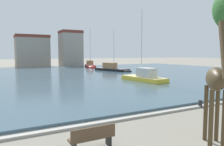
% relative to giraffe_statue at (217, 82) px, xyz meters
% --- Properties ---
extents(harbor_water, '(83.13, 48.44, 0.27)m').
position_rel_giraffe_statue_xyz_m(harbor_water, '(0.62, 29.27, -2.45)').
color(harbor_water, '#3D5666').
rests_on(harbor_water, ground).
extents(quay_edge_coping, '(83.13, 0.50, 0.12)m').
position_rel_giraffe_statue_xyz_m(quay_edge_coping, '(0.62, 4.79, -2.53)').
color(quay_edge_coping, '#ADA89E').
rests_on(quay_edge_coping, ground).
extents(giraffe_statue, '(2.28, 2.41, 5.07)m').
position_rel_giraffe_statue_xyz_m(giraffe_statue, '(0.00, 0.00, 0.00)').
color(giraffe_statue, '#42331E').
rests_on(giraffe_statue, ground).
extents(sailboat_red, '(4.01, 7.74, 9.72)m').
position_rel_giraffe_statue_xyz_m(sailboat_red, '(13.66, 45.05, -1.96)').
color(sailboat_red, red).
rests_on(sailboat_red, ground).
extents(sailboat_yellow, '(2.73, 7.51, 9.12)m').
position_rel_giraffe_statue_xyz_m(sailboat_yellow, '(8.88, 16.98, -1.97)').
color(sailboat_yellow, gold).
rests_on(sailboat_yellow, ground).
extents(sailboat_black, '(4.75, 8.78, 8.24)m').
position_rel_giraffe_statue_xyz_m(sailboat_black, '(13.28, 32.34, -2.00)').
color(sailboat_black, black).
rests_on(sailboat_black, ground).
extents(mooring_bollard, '(0.24, 0.24, 0.50)m').
position_rel_giraffe_statue_xyz_m(mooring_bollard, '(4.82, 4.64, -2.34)').
color(mooring_bollard, '#232326').
rests_on(mooring_bollard, ground).
extents(park_bench, '(1.80, 0.44, 0.92)m').
position_rel_giraffe_statue_xyz_m(park_bench, '(-4.23, 2.09, -2.10)').
color(park_bench, brown).
rests_on(park_bench, ground).
extents(townhouse_tall_gabled, '(8.90, 6.12, 8.77)m').
position_rel_giraffe_statue_xyz_m(townhouse_tall_gabled, '(2.10, 59.12, 1.81)').
color(townhouse_tall_gabled, gray).
rests_on(townhouse_tall_gabled, ground).
extents(townhouse_wide_warehouse, '(5.88, 5.64, 10.14)m').
position_rel_giraffe_statue_xyz_m(townhouse_wide_warehouse, '(12.11, 55.79, 2.49)').
color(townhouse_wide_warehouse, gray).
rests_on(townhouse_wide_warehouse, ground).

